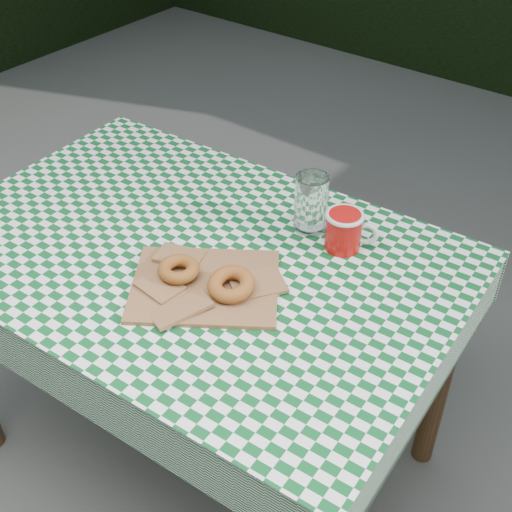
# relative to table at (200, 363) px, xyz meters

# --- Properties ---
(ground) EXTENTS (60.00, 60.00, 0.00)m
(ground) POSITION_rel_table_xyz_m (-0.04, 0.12, -0.38)
(ground) COLOR #555550
(ground) RESTS_ON ground
(table) EXTENTS (1.26, 0.88, 0.75)m
(table) POSITION_rel_table_xyz_m (0.00, 0.00, 0.00)
(table) COLOR brown
(table) RESTS_ON ground
(tablecloth) EXTENTS (1.28, 0.90, 0.01)m
(tablecloth) POSITION_rel_table_xyz_m (0.00, 0.00, 0.38)
(tablecloth) COLOR #0B4B20
(tablecloth) RESTS_ON table
(paper_bag) EXTENTS (0.41, 0.39, 0.02)m
(paper_bag) POSITION_rel_table_xyz_m (0.11, -0.08, 0.39)
(paper_bag) COLOR #946240
(paper_bag) RESTS_ON tablecloth
(bagel_front) EXTENTS (0.10, 0.10, 0.03)m
(bagel_front) POSITION_rel_table_xyz_m (0.05, -0.10, 0.41)
(bagel_front) COLOR brown
(bagel_front) RESTS_ON paper_bag
(bagel_back) EXTENTS (0.10, 0.10, 0.03)m
(bagel_back) POSITION_rel_table_xyz_m (0.17, -0.07, 0.41)
(bagel_back) COLOR #A55622
(bagel_back) RESTS_ON paper_bag
(coffee_mug) EXTENTS (0.22, 0.22, 0.09)m
(coffee_mug) POSITION_rel_table_xyz_m (0.27, 0.23, 0.43)
(coffee_mug) COLOR #A20D0A
(coffee_mug) RESTS_ON tablecloth
(drinking_glass) EXTENTS (0.09, 0.09, 0.14)m
(drinking_glass) POSITION_rel_table_xyz_m (0.17, 0.24, 0.45)
(drinking_glass) COLOR white
(drinking_glass) RESTS_ON tablecloth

